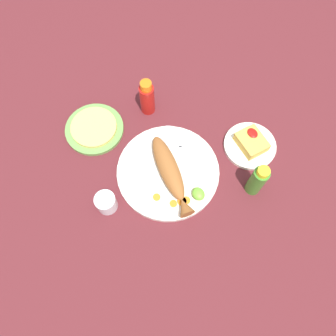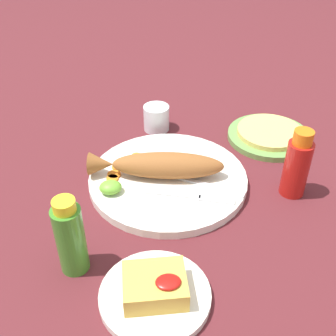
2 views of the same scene
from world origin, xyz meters
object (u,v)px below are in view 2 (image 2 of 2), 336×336
object	(u,v)px
main_plate	(168,179)
hot_sauce_bottle_green	(70,237)
side_plate_fries	(155,296)
salt_cup	(156,119)
tortilla_plate	(269,136)
fork_far	(194,197)
fork_near	(206,185)
fried_fish	(159,165)
hot_sauce_bottle_red	(297,165)

from	to	relation	value
main_plate	hot_sauce_bottle_green	distance (m)	0.28
main_plate	side_plate_fries	size ratio (longest dim) A/B	1.89
salt_cup	tortilla_plate	bearing A→B (deg)	-15.85
fork_far	salt_cup	xyz separation A→B (m)	(-0.05, 0.29, 0.01)
hot_sauce_bottle_green	tortilla_plate	bearing A→B (deg)	38.50
fork_near	salt_cup	bearing A→B (deg)	137.30
fork_near	fork_far	xyz separation A→B (m)	(-0.03, -0.03, 0.00)
salt_cup	side_plate_fries	distance (m)	0.51
main_plate	tortilla_plate	xyz separation A→B (m)	(0.26, 0.14, -0.00)
hot_sauce_bottle_green	side_plate_fries	size ratio (longest dim) A/B	0.84
salt_cup	tortilla_plate	distance (m)	0.28
fork_far	tortilla_plate	distance (m)	0.31
fried_fish	hot_sauce_bottle_green	xyz separation A→B (m)	(-0.16, -0.21, 0.02)
fried_fish	hot_sauce_bottle_red	xyz separation A→B (m)	(0.27, -0.06, 0.02)
main_plate	salt_cup	bearing A→B (deg)	91.44
main_plate	fried_fish	distance (m)	0.04
fork_far	tortilla_plate	xyz separation A→B (m)	(0.22, 0.22, -0.01)
hot_sauce_bottle_red	salt_cup	bearing A→B (deg)	132.48
fork_far	hot_sauce_bottle_green	size ratio (longest dim) A/B	1.25
fried_fish	hot_sauce_bottle_red	distance (m)	0.27
salt_cup	hot_sauce_bottle_green	bearing A→B (deg)	-112.06
salt_cup	side_plate_fries	size ratio (longest dim) A/B	0.36
main_plate	fork_far	world-z (taller)	fork_far
fried_fish	tortilla_plate	size ratio (longest dim) A/B	1.42
salt_cup	hot_sauce_bottle_red	bearing A→B (deg)	-47.52
fried_fish	fork_far	world-z (taller)	fried_fish
fried_fish	fork_near	distance (m)	0.10
main_plate	hot_sauce_bottle_green	size ratio (longest dim) A/B	2.26
hot_sauce_bottle_red	salt_cup	world-z (taller)	hot_sauce_bottle_red
fork_far	fork_near	bearing A→B (deg)	64.03
fried_fish	tortilla_plate	world-z (taller)	fried_fish
main_plate	salt_cup	xyz separation A→B (m)	(-0.01, 0.22, 0.02)
fork_far	hot_sauce_bottle_green	world-z (taller)	hot_sauce_bottle_green
main_plate	fork_near	distance (m)	0.08
fork_near	hot_sauce_bottle_red	distance (m)	0.18
fried_fish	hot_sauce_bottle_red	size ratio (longest dim) A/B	1.93
hot_sauce_bottle_red	salt_cup	size ratio (longest dim) A/B	2.30
side_plate_fries	tortilla_plate	size ratio (longest dim) A/B	0.87
main_plate	tortilla_plate	bearing A→B (deg)	28.54
fork_near	hot_sauce_bottle_green	distance (m)	0.31
hot_sauce_bottle_red	tortilla_plate	xyz separation A→B (m)	(0.01, 0.20, -0.06)
side_plate_fries	tortilla_plate	distance (m)	0.53
fork_near	hot_sauce_bottle_red	world-z (taller)	hot_sauce_bottle_red
fried_fish	fork_near	world-z (taller)	fried_fish
main_plate	side_plate_fries	xyz separation A→B (m)	(-0.05, -0.29, -0.00)
hot_sauce_bottle_red	salt_cup	distance (m)	0.38
hot_sauce_bottle_green	tortilla_plate	size ratio (longest dim) A/B	0.73
salt_cup	tortilla_plate	xyz separation A→B (m)	(0.27, -0.08, -0.02)
hot_sauce_bottle_red	side_plate_fries	bearing A→B (deg)	-142.64
tortilla_plate	side_plate_fries	bearing A→B (deg)	-126.15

